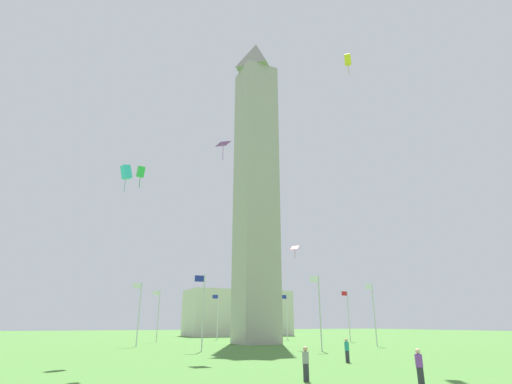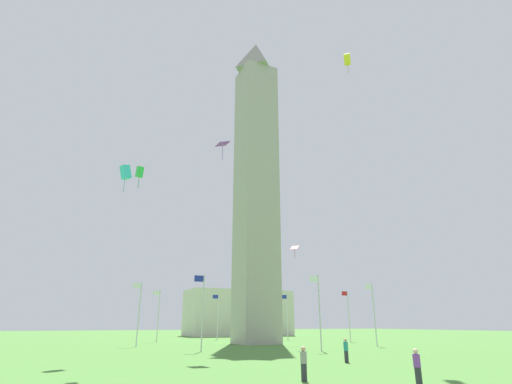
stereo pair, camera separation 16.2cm
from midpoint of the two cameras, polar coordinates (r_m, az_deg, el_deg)
ground_plane at (r=57.23m, az=0.09°, el=-21.23°), size 260.00×260.00×0.00m
obelisk_monument at (r=61.25m, az=0.08°, el=2.48°), size 5.42×5.42×49.30m
flagpole_n at (r=52.53m, az=-16.59°, el=-16.17°), size 1.12×0.14×7.61m
flagpole_ne at (r=42.62m, az=-7.69°, el=-16.36°), size 1.12×0.14×7.61m
flagpole_e at (r=43.26m, az=9.25°, el=-16.32°), size 1.12×0.14×7.61m
flagpole_se at (r=53.78m, az=16.80°, el=-16.19°), size 1.12×0.14×7.61m
flagpole_s at (r=65.42m, az=13.34°, el=-16.75°), size 1.12×0.14×7.61m
flagpole_sw at (r=72.27m, az=4.59°, el=-17.30°), size 1.12×0.14×7.61m
flagpole_w at (r=71.89m, az=-5.54°, el=-17.26°), size 1.12×0.14×7.61m
flagpole_nw at (r=64.40m, az=-13.96°, el=-16.69°), size 1.12×0.14×7.61m
person_purple_shirt at (r=20.72m, az=22.62°, el=-22.47°), size 0.32×0.32×1.59m
person_gray_shirt at (r=21.20m, az=7.18°, el=-23.51°), size 0.32×0.32×1.59m
person_teal_shirt at (r=31.25m, az=13.10°, el=-21.51°), size 0.32×0.32×1.65m
kite_purple_diamond at (r=41.99m, az=-4.75°, el=6.91°), size 1.37×1.43×2.07m
kite_green_box at (r=29.88m, az=-16.40°, el=2.80°), size 0.54×0.71×1.67m
kite_yellow_box at (r=45.49m, az=13.21°, el=18.21°), size 1.31×1.38×2.50m
kite_red_diamond at (r=49.39m, az=5.72°, el=-8.09°), size 1.22×1.24×1.60m
kite_cyan_box at (r=37.37m, az=-18.29°, el=2.74°), size 1.14×0.97×2.56m
distant_building at (r=94.94m, az=-2.56°, el=-17.15°), size 23.52×10.82×9.93m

